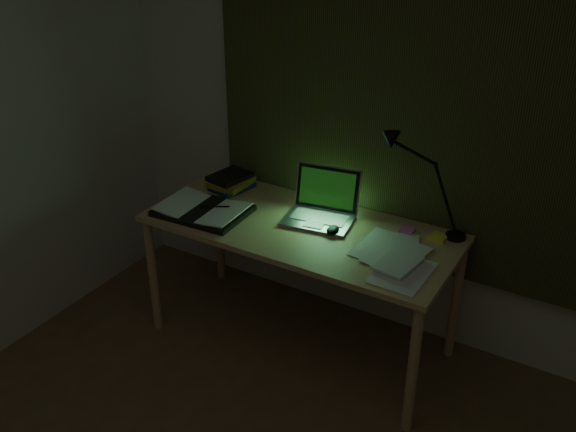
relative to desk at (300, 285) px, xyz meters
name	(u,v)px	position (x,y,z in m)	size (l,w,h in m)	color
wall_back	(422,112)	(0.42, 0.42, 0.89)	(3.50, 0.00, 2.50)	silver
curtain	(423,73)	(0.42, 0.38, 1.09)	(2.20, 0.06, 2.00)	#2B2E17
desk	(300,285)	(0.00, 0.00, 0.00)	(1.56, 0.68, 0.71)	tan
laptop	(318,200)	(0.06, 0.08, 0.48)	(0.34, 0.38, 0.24)	#B3B3B8
open_textbook	(203,210)	(-0.50, -0.14, 0.38)	(0.45, 0.32, 0.04)	white
book_stack	(231,181)	(-0.55, 0.19, 0.40)	(0.18, 0.22, 0.09)	white
loose_papers	(388,258)	(0.50, -0.08, 0.37)	(0.36, 0.38, 0.02)	silver
mouse	(333,230)	(0.18, 0.01, 0.37)	(0.06, 0.09, 0.04)	black
sticky_yellow	(438,237)	(0.63, 0.22, 0.36)	(0.08, 0.08, 0.02)	yellow
sticky_pink	(407,231)	(0.48, 0.21, 0.36)	(0.07, 0.07, 0.01)	pink
desk_lamp	(462,189)	(0.70, 0.27, 0.62)	(0.35, 0.27, 0.52)	black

